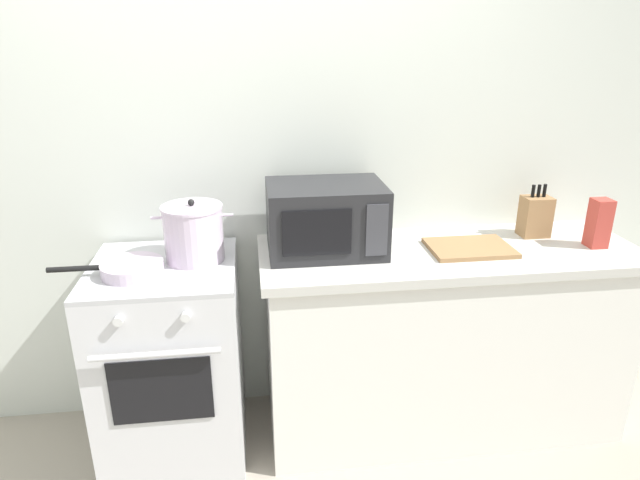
# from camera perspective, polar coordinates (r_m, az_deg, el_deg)

# --- Properties ---
(back_wall) EXTENTS (4.40, 0.10, 2.50)m
(back_wall) POSITION_cam_1_polar(r_m,az_deg,el_deg) (2.59, -1.31, 8.04)
(back_wall) COLOR silver
(back_wall) RESTS_ON ground_plane
(lower_cabinet_right) EXTENTS (1.64, 0.56, 0.88)m
(lower_cabinet_right) POSITION_cam_1_polar(r_m,az_deg,el_deg) (2.71, 12.62, -10.42)
(lower_cabinet_right) COLOR white
(lower_cabinet_right) RESTS_ON ground_plane
(countertop_right) EXTENTS (1.70, 0.60, 0.04)m
(countertop_right) POSITION_cam_1_polar(r_m,az_deg,el_deg) (2.51, 13.42, -1.36)
(countertop_right) COLOR beige
(countertop_right) RESTS_ON lower_cabinet_right
(stove) EXTENTS (0.60, 0.64, 0.92)m
(stove) POSITION_cam_1_polar(r_m,az_deg,el_deg) (2.56, -15.14, -12.07)
(stove) COLOR silver
(stove) RESTS_ON ground_plane
(stock_pot) EXTENTS (0.33, 0.25, 0.27)m
(stock_pot) POSITION_cam_1_polar(r_m,az_deg,el_deg) (2.34, -13.03, 0.74)
(stock_pot) COLOR silver
(stock_pot) RESTS_ON stove
(frying_pan) EXTENTS (0.44, 0.24, 0.05)m
(frying_pan) POSITION_cam_1_polar(r_m,az_deg,el_deg) (2.30, -19.16, -2.80)
(frying_pan) COLOR silver
(frying_pan) RESTS_ON stove
(microwave) EXTENTS (0.50, 0.37, 0.30)m
(microwave) POSITION_cam_1_polar(r_m,az_deg,el_deg) (2.37, 0.59, 2.29)
(microwave) COLOR #232326
(microwave) RESTS_ON countertop_right
(cutting_board) EXTENTS (0.36, 0.26, 0.02)m
(cutting_board) POSITION_cam_1_polar(r_m,az_deg,el_deg) (2.51, 15.34, -0.79)
(cutting_board) COLOR #997047
(cutting_board) RESTS_ON countertop_right
(knife_block) EXTENTS (0.13, 0.10, 0.25)m
(knife_block) POSITION_cam_1_polar(r_m,az_deg,el_deg) (2.76, 21.52, 2.34)
(knife_block) COLOR #997047
(knife_block) RESTS_ON countertop_right
(pasta_box) EXTENTS (0.08, 0.08, 0.22)m
(pasta_box) POSITION_cam_1_polar(r_m,az_deg,el_deg) (2.72, 27.06, 1.58)
(pasta_box) COLOR #B73D33
(pasta_box) RESTS_ON countertop_right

